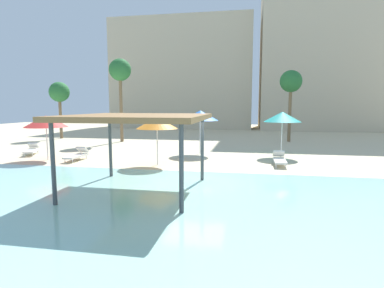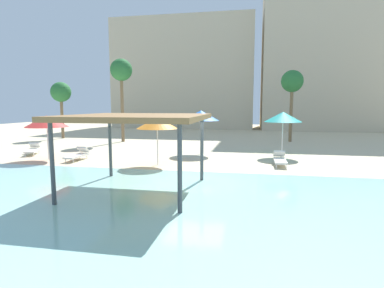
# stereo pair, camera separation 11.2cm
# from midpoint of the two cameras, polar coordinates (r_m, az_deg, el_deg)

# --- Properties ---
(ground_plane) EXTENTS (80.00, 80.00, 0.00)m
(ground_plane) POSITION_cam_midpoint_polar(r_m,az_deg,el_deg) (13.50, 0.86, -6.57)
(ground_plane) COLOR beige
(lagoon_water) EXTENTS (44.00, 13.50, 0.04)m
(lagoon_water) POSITION_cam_midpoint_polar(r_m,az_deg,el_deg) (8.60, -5.35, -14.54)
(lagoon_water) COLOR #99D1C6
(lagoon_water) RESTS_ON ground
(shade_pavilion) EXTENTS (4.82, 4.82, 2.85)m
(shade_pavilion) POSITION_cam_midpoint_polar(r_m,az_deg,el_deg) (11.45, -9.78, 4.51)
(shade_pavilion) COLOR #42474C
(shade_pavilion) RESTS_ON ground
(beach_umbrella_orange_1) EXTENTS (2.21, 2.21, 2.57)m
(beach_umbrella_orange_1) POSITION_cam_midpoint_polar(r_m,az_deg,el_deg) (16.65, -6.20, 3.86)
(beach_umbrella_orange_1) COLOR silver
(beach_umbrella_orange_1) RESTS_ON ground
(beach_umbrella_teal_2) EXTENTS (2.30, 2.30, 2.80)m
(beach_umbrella_teal_2) POSITION_cam_midpoint_polar(r_m,az_deg,el_deg) (20.27, 16.49, 4.78)
(beach_umbrella_teal_2) COLOR silver
(beach_umbrella_teal_2) RESTS_ON ground
(beach_umbrella_red_3) EXTENTS (2.45, 2.45, 2.60)m
(beach_umbrella_red_3) POSITION_cam_midpoint_polar(r_m,az_deg,el_deg) (20.09, -24.92, 3.80)
(beach_umbrella_red_3) COLOR silver
(beach_umbrella_red_3) RESTS_ON ground
(beach_umbrella_blue_6) EXTENTS (2.41, 2.41, 2.86)m
(beach_umbrella_blue_6) POSITION_cam_midpoint_polar(r_m,az_deg,el_deg) (20.52, 1.77, 5.24)
(beach_umbrella_blue_6) COLOR silver
(beach_umbrella_blue_6) RESTS_ON ground
(lounge_chair_1) EXTENTS (0.63, 1.90, 0.74)m
(lounge_chair_1) POSITION_cam_midpoint_polar(r_m,az_deg,el_deg) (19.41, -19.98, -1.81)
(lounge_chair_1) COLOR white
(lounge_chair_1) RESTS_ON ground
(lounge_chair_2) EXTENTS (0.61, 1.90, 0.74)m
(lounge_chair_2) POSITION_cam_midpoint_polar(r_m,az_deg,el_deg) (17.35, 15.97, -2.67)
(lounge_chair_2) COLOR white
(lounge_chair_2) RESTS_ON ground
(lounge_chair_3) EXTENTS (1.35, 1.97, 0.74)m
(lounge_chair_3) POSITION_cam_midpoint_polar(r_m,az_deg,el_deg) (22.88, -27.00, -0.86)
(lounge_chair_3) COLOR white
(lounge_chair_3) RESTS_ON ground
(palm_tree_0) EXTENTS (1.90, 1.90, 7.19)m
(palm_tree_0) POSITION_cam_midpoint_polar(r_m,az_deg,el_deg) (28.27, -12.71, 12.69)
(palm_tree_0) COLOR brown
(palm_tree_0) RESTS_ON ground
(palm_tree_2) EXTENTS (1.90, 1.90, 5.42)m
(palm_tree_2) POSITION_cam_midpoint_polar(r_m,az_deg,el_deg) (32.80, -22.79, 8.58)
(palm_tree_2) COLOR brown
(palm_tree_2) RESTS_ON ground
(palm_tree_3) EXTENTS (1.90, 1.90, 6.22)m
(palm_tree_3) POSITION_cam_midpoint_polar(r_m,az_deg,el_deg) (28.79, 17.97, 10.59)
(palm_tree_3) COLOR brown
(palm_tree_3) RESTS_ON ground
(hotel_block_0) EXTENTS (19.65, 11.68, 15.09)m
(hotel_block_0) POSITION_cam_midpoint_polar(r_m,az_deg,el_deg) (48.19, -0.76, 12.27)
(hotel_block_0) COLOR beige
(hotel_block_0) RESTS_ON ground
(hotel_block_1) EXTENTS (17.23, 10.17, 21.08)m
(hotel_block_1) POSITION_cam_midpoint_polar(r_m,az_deg,el_deg) (46.51, 23.95, 15.59)
(hotel_block_1) COLOR beige
(hotel_block_1) RESTS_ON ground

